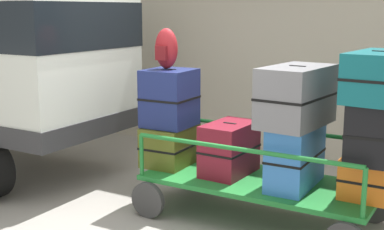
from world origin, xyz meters
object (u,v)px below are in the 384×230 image
at_px(suitcase_midright_top, 379,76).
at_px(suitcase_midright_middle, 375,130).
at_px(luggage_cart, 259,187).
at_px(suitcase_left_middle, 170,98).
at_px(suitcase_left_bottom, 170,145).
at_px(suitcase_midleft_bottom, 229,149).
at_px(suitcase_center_bottom, 296,155).
at_px(backpack, 166,49).
at_px(suitcase_midright_bottom, 372,179).
at_px(suitcase_center_middle, 296,96).

bearing_deg(suitcase_midright_top, suitcase_midright_middle, -90.00).
height_order(luggage_cart, suitcase_left_middle, suitcase_left_middle).
xyz_separation_m(suitcase_left_bottom, suitcase_midleft_bottom, (0.74, 0.02, 0.06)).
bearing_deg(suitcase_center_bottom, backpack, 179.93).
relative_size(suitcase_left_middle, backpack, 1.45).
xyz_separation_m(luggage_cart, suitcase_left_middle, (-1.10, 0.02, 0.83)).
bearing_deg(suitcase_midright_top, suitcase_midright_bottom, -90.00).
height_order(suitcase_midright_bottom, suitcase_midright_middle, suitcase_midright_middle).
relative_size(suitcase_center_bottom, suitcase_midright_middle, 1.07).
distance_m(luggage_cart, suitcase_left_middle, 1.38).
xyz_separation_m(suitcase_left_middle, suitcase_midright_bottom, (2.21, -0.00, -0.57)).
xyz_separation_m(suitcase_left_middle, suitcase_center_bottom, (1.47, 0.00, -0.45)).
distance_m(suitcase_left_middle, suitcase_midright_top, 2.24).
bearing_deg(suitcase_left_middle, suitcase_midright_middle, -0.29).
relative_size(suitcase_left_bottom, suitcase_midright_middle, 0.84).
height_order(suitcase_midright_bottom, backpack, backpack).
relative_size(suitcase_midleft_bottom, suitcase_midright_middle, 0.90).
bearing_deg(suitcase_center_bottom, luggage_cart, -176.97).
xyz_separation_m(luggage_cart, suitcase_midright_top, (1.10, 0.03, 1.22)).
bearing_deg(suitcase_midright_bottom, luggage_cart, -179.25).
xyz_separation_m(suitcase_midleft_bottom, suitcase_center_middle, (0.74, -0.06, 0.64)).
bearing_deg(suitcase_left_middle, suitcase_center_bottom, 0.16).
xyz_separation_m(suitcase_left_middle, suitcase_midleft_bottom, (0.74, 0.02, -0.49)).
bearing_deg(suitcase_midleft_bottom, suitcase_midright_top, -0.37).
bearing_deg(backpack, luggage_cart, -1.06).
xyz_separation_m(suitcase_center_middle, suitcase_midright_middle, (0.74, 0.03, -0.26)).
xyz_separation_m(suitcase_midleft_bottom, suitcase_center_bottom, (0.74, -0.02, 0.04)).
height_order(luggage_cart, suitcase_midright_top, suitcase_midright_top).
distance_m(suitcase_midleft_bottom, backpack, 1.29).
distance_m(suitcase_left_middle, suitcase_center_bottom, 1.54).
distance_m(suitcase_midleft_bottom, suitcase_midright_bottom, 1.47).
bearing_deg(suitcase_left_middle, suitcase_midright_top, 0.35).
bearing_deg(suitcase_midright_middle, suitcase_midleft_bottom, 178.68).
xyz_separation_m(suitcase_left_bottom, suitcase_left_middle, (-0.00, -0.00, 0.54)).
bearing_deg(suitcase_midright_middle, suitcase_center_bottom, 178.83).
bearing_deg(suitcase_left_middle, luggage_cart, -0.80).
bearing_deg(suitcase_midright_middle, backpack, 179.57).
bearing_deg(luggage_cart, suitcase_left_bottom, 179.12).
distance_m(suitcase_left_bottom, suitcase_center_bottom, 1.48).
xyz_separation_m(suitcase_midright_bottom, suitcase_midright_middle, (0.00, -0.01, 0.46)).
height_order(suitcase_midleft_bottom, suitcase_midright_top, suitcase_midright_top).
relative_size(suitcase_midleft_bottom, suitcase_midright_bottom, 1.25).
xyz_separation_m(suitcase_center_middle, suitcase_midright_bottom, (0.74, 0.04, -0.72)).
distance_m(suitcase_center_bottom, suitcase_midright_top, 1.11).
bearing_deg(backpack, suitcase_center_bottom, -0.07).
xyz_separation_m(suitcase_left_bottom, suitcase_midright_top, (2.21, 0.01, 0.92)).
bearing_deg(suitcase_left_middle, suitcase_midleft_bottom, 1.79).
bearing_deg(luggage_cart, suitcase_midright_middle, 0.23).
xyz_separation_m(suitcase_midright_middle, backpack, (-2.25, 0.02, 0.65)).
height_order(suitcase_center_bottom, suitcase_midright_top, suitcase_midright_top).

